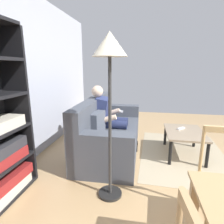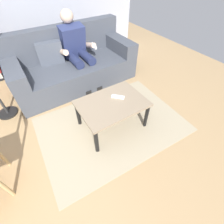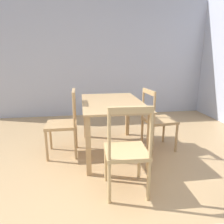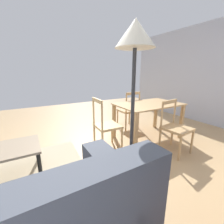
{
  "view_description": "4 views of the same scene",
  "coord_description": "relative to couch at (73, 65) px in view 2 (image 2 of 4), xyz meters",
  "views": [
    {
      "loc": [
        -1.89,
        0.82,
        1.48
      ],
      "look_at": [
        1.27,
        1.39,
        0.71
      ],
      "focal_mm": 29.98,
      "sensor_mm": 36.0,
      "label": 1
    },
    {
      "loc": [
        0.46,
        -1.13,
        1.78
      ],
      "look_at": [
        1.26,
        0.14,
        0.26
      ],
      "focal_mm": 25.52,
      "sensor_mm": 36.0,
      "label": 2
    },
    {
      "loc": [
        1.61,
        -0.35,
        1.37
      ],
      "look_at": [
        -1.25,
        0.08,
        0.6
      ],
      "focal_mm": 33.63,
      "sensor_mm": 36.0,
      "label": 3
    },
    {
      "loc": [
        0.9,
        2.32,
        1.38
      ],
      "look_at": [
        0.01,
        0.76,
        0.9
      ],
      "focal_mm": 23.91,
      "sensor_mm": 36.0,
      "label": 4
    }
  ],
  "objects": [
    {
      "name": "person_lounging",
      "position": [
        0.12,
        0.02,
        0.26
      ],
      "size": [
        0.6,
        0.86,
        1.16
      ],
      "color": "navy",
      "rests_on": "ground_plane"
    },
    {
      "name": "area_rug",
      "position": [
        -0.0,
        -1.32,
        -0.33
      ],
      "size": [
        2.05,
        1.48,
        0.01
      ],
      "primitive_type": "cube",
      "rotation": [
        0.0,
        0.0,
        -0.04
      ],
      "color": "tan",
      "rests_on": "ground_plane"
    },
    {
      "name": "coffee_table",
      "position": [
        -0.0,
        -1.32,
        0.04
      ],
      "size": [
        0.85,
        0.61,
        0.43
      ],
      "color": "gray",
      "rests_on": "ground_plane"
    },
    {
      "name": "tv_remote",
      "position": [
        0.12,
        -1.28,
        0.11
      ],
      "size": [
        0.15,
        0.16,
        0.02
      ],
      "primitive_type": "cube",
      "rotation": [
        0.0,
        0.0,
        0.77
      ],
      "color": "white",
      "rests_on": "coffee_table"
    },
    {
      "name": "ground_plane",
      "position": [
        -1.27,
        -1.46,
        -0.33
      ],
      "size": [
        8.72,
        8.72,
        0.0
      ],
      "primitive_type": "plane",
      "color": "tan"
    },
    {
      "name": "couch",
      "position": [
        0.0,
        0.0,
        0.0
      ],
      "size": [
        2.12,
        0.94,
        0.93
      ],
      "color": "#474C56",
      "rests_on": "ground_plane"
    }
  ]
}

